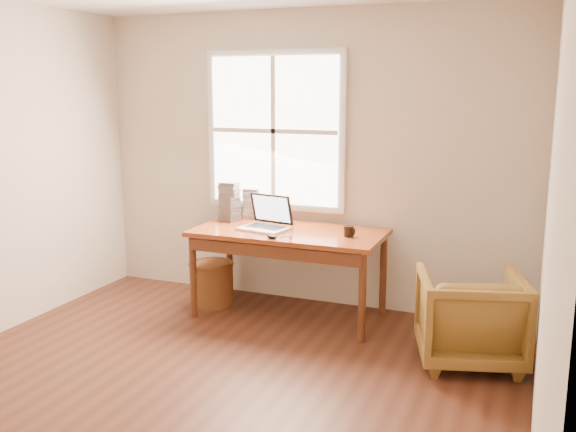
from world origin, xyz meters
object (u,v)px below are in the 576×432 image
Objects in this scene: desk at (289,233)px; cd_stack_a at (252,203)px; coffee_mug at (349,231)px; armchair at (470,317)px; wicker_stool at (212,284)px; laptop at (263,211)px.

desk is 0.63m from cd_stack_a.
armchair is at bearing -39.60° from coffee_mug.
wicker_stool is (-2.30, 0.41, -0.14)m from armchair.
armchair is 2.26m from cd_stack_a.
desk is 5.64× the size of cd_stack_a.
coffee_mug is at bearing -3.70° from desk.
laptop reaches higher than armchair.
desk is at bearing -34.35° from cd_stack_a.
cd_stack_a is at bearing 54.09° from wicker_stool.
armchair reaches higher than wicker_stool.
armchair is at bearing -0.26° from laptop.
wicker_stool is at bearing -125.91° from cd_stack_a.
desk is 4.21× the size of wicker_stool.
armchair is 1.56× the size of laptop.
wicker_stool is at bearing 159.23° from coffee_mug.
armchair is at bearing -14.89° from desk.
cd_stack_a reaches higher than coffee_mug.
laptop is at bearing -7.60° from wicker_stool.
armchair is 1.92× the size of wicker_stool.
coffee_mug is (0.73, 0.04, -0.12)m from laptop.
coffee_mug is (-1.02, 0.38, 0.46)m from armchair.
cd_stack_a reaches higher than wicker_stool.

